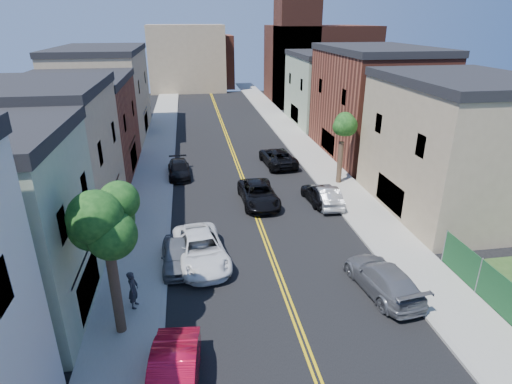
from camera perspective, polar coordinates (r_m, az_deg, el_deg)
name	(u,v)px	position (r m, az deg, el deg)	size (l,w,h in m)	color
sidewalk_left	(156,156)	(43.80, -13.48, 4.73)	(3.20, 100.00, 0.15)	gray
sidewalk_right	(307,149)	(45.34, 6.90, 5.80)	(3.20, 100.00, 0.15)	gray
curb_left	(173,156)	(43.70, -11.19, 4.89)	(0.30, 100.00, 0.15)	gray
curb_right	(291,150)	(44.90, 4.74, 5.72)	(0.30, 100.00, 0.15)	gray
bldg_left_tan_near	(36,166)	(29.64, -27.79, 3.17)	(9.00, 10.00, 9.00)	#998466
bldg_left_brick	(78,131)	(39.94, -23.14, 7.69)	(9.00, 12.00, 8.00)	brown
bldg_left_tan_far	(104,95)	(53.23, -20.01, 12.31)	(9.00, 16.00, 9.50)	#998466
bldg_right_tan	(455,150)	(32.70, 25.46, 5.23)	(9.00, 12.00, 9.00)	#998466
bldg_right_brick	(373,105)	(44.46, 15.66, 11.35)	(9.00, 14.00, 10.00)	brown
bldg_right_palegrn	(328,91)	(57.41, 9.82, 13.46)	(9.00, 12.00, 8.50)	gray
church	(314,57)	(72.03, 7.90, 17.77)	(16.20, 14.20, 22.60)	#4C2319
backdrop_left	(187,59)	(83.99, -9.37, 17.49)	(14.00, 8.00, 12.00)	#998466
backdrop_center	(207,62)	(88.16, -6.63, 17.21)	(10.00, 8.00, 10.00)	brown
tree_left_mid	(102,198)	(17.34, -20.24, -0.75)	(5.20, 5.20, 9.29)	#3E2F1F
tree_right_far	(344,117)	(34.76, 11.87, 10.01)	(4.40, 4.40, 8.03)	#3E2F1F
red_sedan	(173,380)	(17.03, -11.22, -23.83)	(1.74, 4.98, 1.64)	red
white_pickup	(201,249)	(24.36, -7.52, -7.76)	(2.69, 5.84, 1.62)	white
grey_car_left	(177,255)	(24.23, -10.75, -8.45)	(1.67, 4.16, 1.42)	slate
black_car_left	(179,169)	(37.73, -10.45, 3.06)	(1.88, 4.63, 1.35)	black
grey_car_right	(383,278)	(22.74, 16.91, -11.18)	(2.16, 5.32, 1.54)	#5B5D63
black_car_right	(319,194)	(32.14, 8.52, -0.23)	(1.68, 4.18, 1.42)	black
silver_car_right	(326,196)	(31.84, 9.57, -0.49)	(1.55, 4.44, 1.46)	#9C9EA3
dark_car_right_far	(278,157)	(40.14, 2.96, 4.80)	(2.66, 5.78, 1.61)	black
black_suv_lane	(259,194)	(31.57, 0.36, -0.28)	(2.58, 5.59, 1.55)	black
pedestrian_left	(133,290)	(21.24, -16.38, -12.63)	(0.70, 0.46, 1.93)	#25252C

